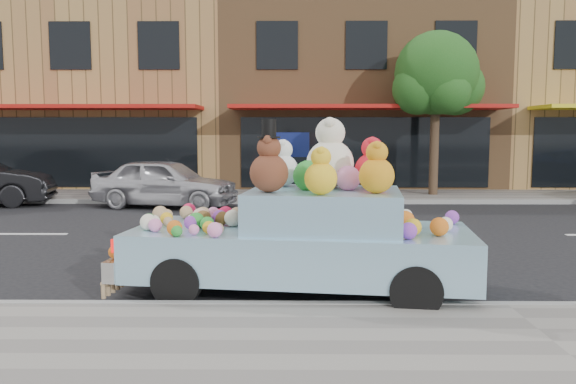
{
  "coord_description": "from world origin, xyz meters",
  "views": [
    {
      "loc": [
        -2.46,
        -11.3,
        2.08
      ],
      "look_at": [
        -2.53,
        -3.5,
        1.25
      ],
      "focal_mm": 35.0,
      "sensor_mm": 36.0,
      "label": 1
    }
  ],
  "objects": [
    {
      "name": "ground",
      "position": [
        0.0,
        0.0,
        0.0
      ],
      "size": [
        120.0,
        120.0,
        0.0
      ],
      "primitive_type": "plane",
      "color": "black",
      "rests_on": "ground"
    },
    {
      "name": "near_sidewalk",
      "position": [
        0.0,
        -6.5,
        0.06
      ],
      "size": [
        60.0,
        3.0,
        0.12
      ],
      "primitive_type": "cube",
      "color": "gray",
      "rests_on": "ground"
    },
    {
      "name": "far_sidewalk",
      "position": [
        0.0,
        6.5,
        0.06
      ],
      "size": [
        60.0,
        3.0,
        0.12
      ],
      "primitive_type": "cube",
      "color": "gray",
      "rests_on": "ground"
    },
    {
      "name": "near_kerb",
      "position": [
        0.0,
        -5.0,
        0.07
      ],
      "size": [
        60.0,
        0.12,
        0.13
      ],
      "primitive_type": "cube",
      "color": "gray",
      "rests_on": "ground"
    },
    {
      "name": "far_kerb",
      "position": [
        0.0,
        5.0,
        0.07
      ],
      "size": [
        60.0,
        0.12,
        0.13
      ],
      "primitive_type": "cube",
      "color": "gray",
      "rests_on": "ground"
    },
    {
      "name": "storefront_left",
      "position": [
        -10.0,
        11.97,
        3.64
      ],
      "size": [
        10.0,
        9.8,
        7.3
      ],
      "color": "#A07943",
      "rests_on": "ground"
    },
    {
      "name": "storefront_mid",
      "position": [
        0.0,
        11.97,
        3.64
      ],
      "size": [
        10.0,
        9.8,
        7.3
      ],
      "color": "olive",
      "rests_on": "ground"
    },
    {
      "name": "street_tree",
      "position": [
        2.03,
        6.55,
        3.69
      ],
      "size": [
        3.0,
        2.7,
        5.22
      ],
      "color": "#38281C",
      "rests_on": "ground"
    },
    {
      "name": "car_silver",
      "position": [
        -6.02,
        4.21,
        0.69
      ],
      "size": [
        4.31,
        2.47,
        1.38
      ],
      "primitive_type": "imported",
      "rotation": [
        0.0,
        0.0,
        1.35
      ],
      "color": "silver",
      "rests_on": "ground"
    },
    {
      "name": "art_car",
      "position": [
        -2.33,
        -4.16,
        0.8
      ],
      "size": [
        4.67,
        2.3,
        2.28
      ],
      "rotation": [
        0.0,
        0.0,
        -0.13
      ],
      "color": "black",
      "rests_on": "ground"
    }
  ]
}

